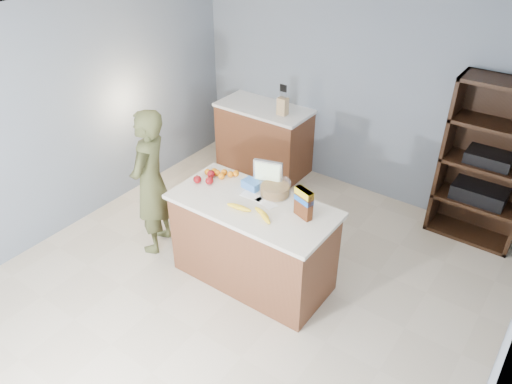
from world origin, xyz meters
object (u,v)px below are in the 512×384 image
Objects in this scene: person at (151,183)px; tv at (268,173)px; shelving_unit at (488,166)px; cereal_box at (304,201)px; counter_peninsula at (253,245)px.

person is 5.61× the size of tv.
shelving_unit reaches higher than cereal_box.
counter_peninsula is 0.72m from tv.
tv is at bearing -132.76° from shelving_unit.
tv reaches higher than counter_peninsula.
person is at bearing -171.76° from counter_peninsula.
shelving_unit is 2.24m from cereal_box.
shelving_unit is 2.37m from tv.
cereal_box is at bearing -22.74° from tv.
person reaches higher than tv.
person is at bearing -170.88° from cereal_box.
person is 1.68m from cereal_box.
shelving_unit is 6.38× the size of tv.
cereal_box reaches higher than counter_peninsula.
tv is (-1.60, -1.73, 0.19)m from shelving_unit.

